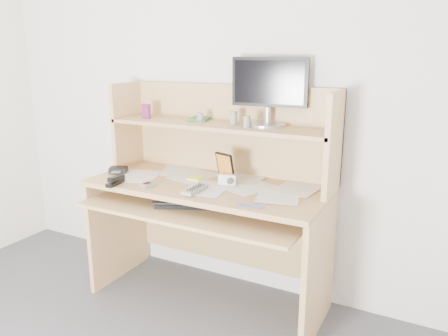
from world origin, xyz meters
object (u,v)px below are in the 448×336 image
at_px(game_case, 225,167).
at_px(monitor, 269,89).
at_px(keyboard, 201,202).
at_px(tv_remote, 196,189).
at_px(desk, 213,189).

relative_size(game_case, monitor, 0.39).
distance_m(keyboard, tv_remote, 0.13).
xyz_separation_m(desk, monitor, (0.28, 0.15, 0.59)).
height_order(desk, monitor, monitor).
xyz_separation_m(desk, game_case, (0.09, -0.01, 0.15)).
xyz_separation_m(desk, tv_remote, (0.03, -0.24, 0.07)).
relative_size(desk, keyboard, 2.66).
xyz_separation_m(tv_remote, game_case, (0.06, 0.23, 0.08)).
height_order(keyboard, game_case, game_case).
bearing_deg(monitor, keyboard, -135.21).
xyz_separation_m(desk, keyboard, (0.01, -0.17, -0.03)).
bearing_deg(keyboard, tv_remote, -103.45).
relative_size(desk, monitor, 3.16).
height_order(game_case, monitor, monitor).
bearing_deg(keyboard, monitor, 24.80).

